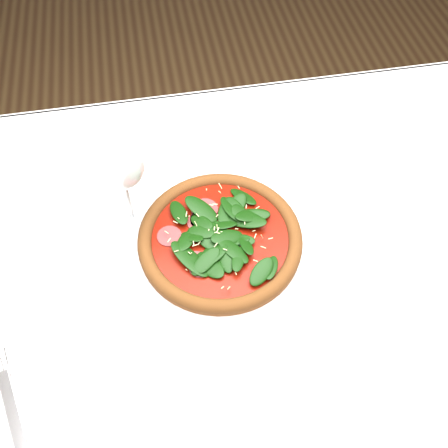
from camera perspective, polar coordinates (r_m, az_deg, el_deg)
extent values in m
plane|color=brown|center=(1.50, 1.51, -18.62)|extent=(6.00, 6.00, 0.00)
cube|color=white|center=(0.82, 2.61, -4.10)|extent=(1.20, 0.80, 0.04)
cylinder|color=#4A351D|center=(1.38, -23.67, -3.29)|extent=(0.06, 0.06, 0.71)
cylinder|color=#4A351D|center=(1.47, 20.27, 3.05)|extent=(0.06, 0.06, 0.71)
cube|color=white|center=(1.14, -1.73, 10.68)|extent=(1.20, 0.01, 0.22)
cylinder|color=silver|center=(0.81, -0.45, -2.24)|extent=(0.31, 0.31, 0.01)
torus|color=silver|center=(0.81, -0.45, -2.10)|extent=(0.31, 0.31, 0.01)
cylinder|color=brown|center=(0.80, -0.45, -1.87)|extent=(0.31, 0.31, 0.01)
torus|color=#9D5824|center=(0.80, -0.46, -1.59)|extent=(0.31, 0.31, 0.02)
cylinder|color=maroon|center=(0.80, -0.46, -1.59)|extent=(0.26, 0.26, 0.00)
cylinder|color=brown|center=(0.79, -0.46, -1.45)|extent=(0.22, 0.22, 0.00)
ellipsoid|color=#123409|center=(0.79, -0.46, -1.10)|extent=(0.25, 0.25, 0.02)
cylinder|color=beige|center=(0.78, -0.46, -0.89)|extent=(0.22, 0.22, 0.00)
cylinder|color=white|center=(0.86, -10.39, 0.81)|extent=(0.07, 0.07, 0.00)
cylinder|color=white|center=(0.82, -10.91, 2.88)|extent=(0.01, 0.01, 0.10)
ellipsoid|color=white|center=(0.75, -12.02, 7.23)|extent=(0.08, 0.08, 0.11)
cube|color=white|center=(0.75, -22.77, -19.53)|extent=(0.18, 0.14, 0.01)
cube|color=silver|center=(0.74, -22.99, -19.34)|extent=(0.05, 0.12, 0.00)
cube|color=silver|center=(0.77, -24.20, -14.49)|extent=(0.04, 0.05, 0.00)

